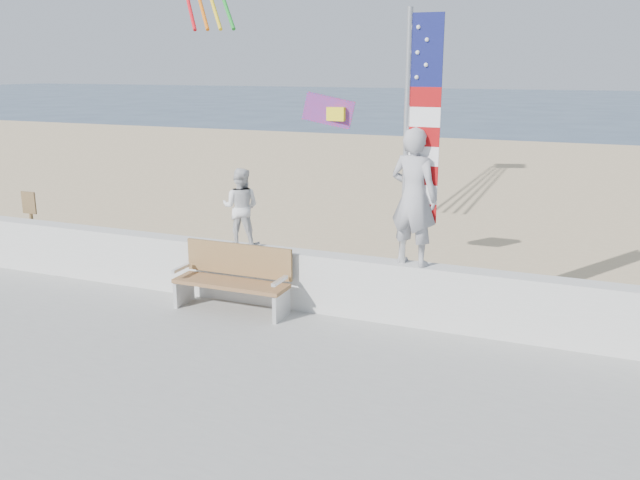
{
  "coord_description": "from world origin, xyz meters",
  "views": [
    {
      "loc": [
        3.85,
        -7.09,
        3.84
      ],
      "look_at": [
        0.2,
        1.8,
        1.35
      ],
      "focal_mm": 38.0,
      "sensor_mm": 36.0,
      "label": 1
    }
  ],
  "objects_px": {
    "adult": "(414,197)",
    "bench": "(234,277)",
    "child": "(241,207)",
    "flag": "(416,129)"
  },
  "relations": [
    {
      "from": "flag",
      "to": "adult",
      "type": "bearing_deg",
      "value": 2.1
    },
    {
      "from": "adult",
      "to": "flag",
      "type": "distance_m",
      "value": 0.94
    },
    {
      "from": "child",
      "to": "bench",
      "type": "height_order",
      "value": "child"
    },
    {
      "from": "adult",
      "to": "bench",
      "type": "xyz_separation_m",
      "value": [
        -2.66,
        -0.45,
        -1.36
      ]
    },
    {
      "from": "adult",
      "to": "bench",
      "type": "distance_m",
      "value": 3.02
    },
    {
      "from": "bench",
      "to": "flag",
      "type": "bearing_deg",
      "value": 9.72
    },
    {
      "from": "adult",
      "to": "bench",
      "type": "bearing_deg",
      "value": 24.98
    },
    {
      "from": "child",
      "to": "bench",
      "type": "xyz_separation_m",
      "value": [
        0.09,
        -0.45,
        -1.0
      ]
    },
    {
      "from": "bench",
      "to": "flag",
      "type": "distance_m",
      "value": 3.54
    },
    {
      "from": "adult",
      "to": "child",
      "type": "relative_size",
      "value": 1.59
    }
  ]
}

